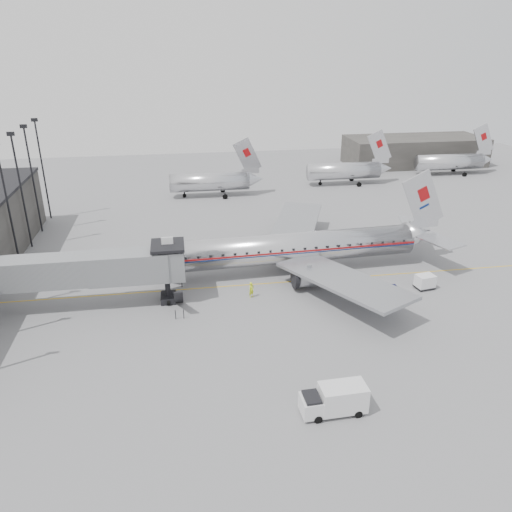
{
  "coord_description": "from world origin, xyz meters",
  "views": [
    {
      "loc": [
        -7.57,
        -44.25,
        25.49
      ],
      "look_at": [
        0.65,
        6.69,
        3.2
      ],
      "focal_mm": 35.0,
      "sensor_mm": 36.0,
      "label": 1
    }
  ],
  "objects_px": {
    "airliner": "(299,247)",
    "baggage_cart_navy": "(387,295)",
    "baggage_cart_white": "(425,281)",
    "service_van": "(334,399)",
    "ramp_worker": "(251,290)"
  },
  "relations": [
    {
      "from": "airliner",
      "to": "service_van",
      "type": "relative_size",
      "value": 7.49
    },
    {
      "from": "baggage_cart_navy",
      "to": "airliner",
      "type": "bearing_deg",
      "value": 129.59
    },
    {
      "from": "ramp_worker",
      "to": "airliner",
      "type": "bearing_deg",
      "value": 8.52
    },
    {
      "from": "ramp_worker",
      "to": "baggage_cart_white",
      "type": "bearing_deg",
      "value": -36.8
    },
    {
      "from": "airliner",
      "to": "service_van",
      "type": "bearing_deg",
      "value": -100.1
    },
    {
      "from": "airliner",
      "to": "baggage_cart_white",
      "type": "xyz_separation_m",
      "value": [
        12.84,
        -7.03,
        -2.08
      ]
    },
    {
      "from": "airliner",
      "to": "baggage_cart_white",
      "type": "distance_m",
      "value": 14.79
    },
    {
      "from": "service_van",
      "to": "ramp_worker",
      "type": "distance_m",
      "value": 19.29
    },
    {
      "from": "airliner",
      "to": "baggage_cart_navy",
      "type": "distance_m",
      "value": 12.24
    },
    {
      "from": "airliner",
      "to": "service_van",
      "type": "height_order",
      "value": "airliner"
    },
    {
      "from": "service_van",
      "to": "baggage_cart_white",
      "type": "bearing_deg",
      "value": 46.42
    },
    {
      "from": "service_van",
      "to": "baggage_cart_white",
      "type": "distance_m",
      "value": 24.19
    },
    {
      "from": "service_van",
      "to": "airliner",
      "type": "bearing_deg",
      "value": 80.78
    },
    {
      "from": "baggage_cart_navy",
      "to": "baggage_cart_white",
      "type": "distance_m",
      "value": 6.11
    },
    {
      "from": "baggage_cart_navy",
      "to": "ramp_worker",
      "type": "xyz_separation_m",
      "value": [
        -13.92,
        3.58,
        -0.08
      ]
    }
  ]
}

